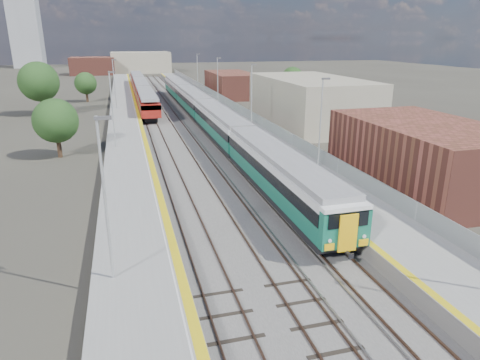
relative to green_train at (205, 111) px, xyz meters
name	(u,v)px	position (x,y,z in m)	size (l,w,h in m)	color
ground	(191,123)	(-1.50, 2.94, -2.20)	(320.00, 320.00, 0.00)	#47443A
ballast_bed	(173,121)	(-3.75, 5.44, -2.17)	(10.50, 155.00, 0.06)	#565451
tracks	(176,118)	(-3.15, 7.12, -2.09)	(8.96, 160.00, 0.17)	#4C3323
platform_right	(223,115)	(3.78, 5.44, -1.66)	(4.70, 155.00, 8.52)	slate
platform_left	(125,120)	(-10.55, 5.43, -1.68)	(4.30, 155.00, 8.52)	slate
buildings	(89,41)	(-19.62, 91.54, 8.51)	(72.00, 185.50, 40.00)	brown
green_train	(205,111)	(0.00, 0.00, 0.00)	(2.83, 78.83, 3.12)	black
red_train	(141,89)	(-7.00, 30.54, -0.13)	(2.77, 56.19, 3.50)	black
tree_a	(56,121)	(-17.23, -11.92, 1.55)	(4.39, 4.39, 5.95)	#382619
tree_b	(39,82)	(-22.93, 15.73, 2.97)	(6.05, 6.05, 8.20)	#382619
tree_c	(86,83)	(-17.18, 29.53, 1.28)	(4.08, 4.08, 5.53)	#382619
tree_d	(292,78)	(23.03, 25.87, 1.64)	(4.50, 4.50, 6.10)	#382619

